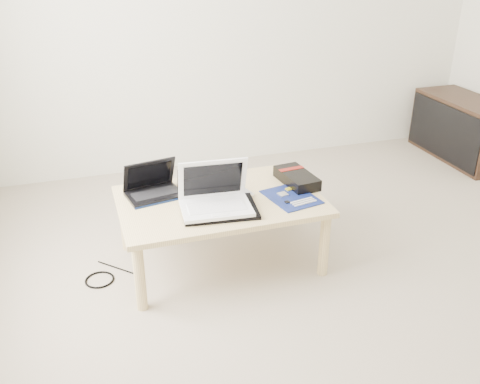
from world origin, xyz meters
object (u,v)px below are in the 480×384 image
object	(u,v)px
coffee_table	(220,207)
netbook	(153,188)
media_cabinet	(463,129)
white_laptop	(215,198)
gpu_box	(297,178)

from	to	relation	value
coffee_table	netbook	distance (m)	0.39
coffee_table	media_cabinet	xyz separation A→B (m)	(2.36, 0.92, -0.10)
white_laptop	gpu_box	bearing A→B (deg)	18.34
media_cabinet	coffee_table	bearing A→B (deg)	-158.80
netbook	gpu_box	size ratio (longest dim) A/B	1.01
media_cabinet	netbook	bearing A→B (deg)	-164.38
coffee_table	white_laptop	xyz separation A→B (m)	(-0.06, -0.12, 0.12)
netbook	white_laptop	distance (m)	0.40
gpu_box	coffee_table	bearing A→B (deg)	-173.03
coffee_table	netbook	world-z (taller)	netbook
netbook	white_laptop	xyz separation A→B (m)	(0.28, -0.28, 0.03)
media_cabinet	white_laptop	xyz separation A→B (m)	(-2.42, -1.04, 0.22)
coffee_table	media_cabinet	bearing A→B (deg)	21.20
media_cabinet	white_laptop	distance (m)	2.64
coffee_table	white_laptop	size ratio (longest dim) A/B	2.89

